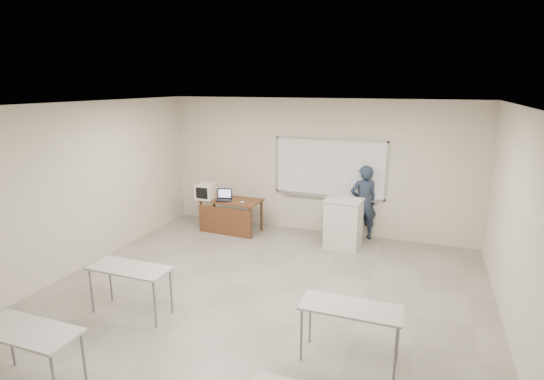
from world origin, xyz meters
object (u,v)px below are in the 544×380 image
at_px(instructor_desk, 229,210).
at_px(podium, 343,223).
at_px(presenter, 363,203).
at_px(crt_monitor, 207,191).
at_px(whiteboard, 329,169).
at_px(laptop, 225,198).
at_px(mouse, 242,202).
at_px(keyboard, 352,198).

xyz_separation_m(instructor_desk, podium, (2.60, -0.02, -0.02)).
bearing_deg(instructor_desk, presenter, 15.40).
bearing_deg(instructor_desk, crt_monitor, -175.47).
bearing_deg(crt_monitor, whiteboard, 18.76).
xyz_separation_m(podium, crt_monitor, (-3.15, 0.01, 0.40)).
bearing_deg(crt_monitor, laptop, 2.19).
distance_m(mouse, presenter, 2.63).
bearing_deg(crt_monitor, mouse, -2.58).
bearing_deg(laptop, whiteboard, 4.06).
height_order(whiteboard, crt_monitor, whiteboard).
relative_size(mouse, keyboard, 0.26).
xyz_separation_m(whiteboard, crt_monitor, (-2.65, -0.79, -0.56)).
height_order(podium, mouse, podium).
height_order(laptop, keyboard, keyboard).
relative_size(crt_monitor, presenter, 0.27).
bearing_deg(keyboard, laptop, 178.27).
height_order(whiteboard, mouse, whiteboard).
bearing_deg(podium, laptop, -175.10).
height_order(laptop, mouse, laptop).
height_order(crt_monitor, laptop, crt_monitor).
distance_m(podium, presenter, 0.78).
distance_m(podium, keyboard, 0.55).
bearing_deg(presenter, podium, 37.73).
bearing_deg(crt_monitor, instructor_desk, 3.54).
bearing_deg(presenter, instructor_desk, -15.39).
xyz_separation_m(whiteboard, podium, (0.50, -0.80, -0.96)).
height_order(whiteboard, presenter, whiteboard).
xyz_separation_m(whiteboard, instructor_desk, (-2.10, -0.78, -0.95)).
bearing_deg(instructor_desk, podium, 2.67).
relative_size(whiteboard, keyboard, 6.00).
xyz_separation_m(crt_monitor, mouse, (0.92, -0.08, -0.15)).
height_order(whiteboard, keyboard, whiteboard).
xyz_separation_m(podium, mouse, (-2.23, -0.07, 0.25)).
bearing_deg(instructor_desk, mouse, -10.46).
bearing_deg(podium, instructor_desk, -175.40).
bearing_deg(podium, mouse, -173.18).
distance_m(podium, laptop, 2.71).
distance_m(keyboard, presenter, 0.63).
relative_size(podium, keyboard, 2.50).
xyz_separation_m(laptop, presenter, (2.99, 0.65, 0.01)).
distance_m(whiteboard, keyboard, 1.06).
xyz_separation_m(crt_monitor, laptop, (0.45, 0.00, -0.12)).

